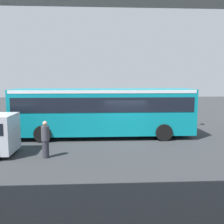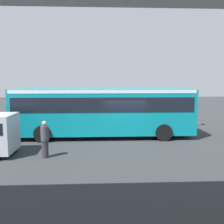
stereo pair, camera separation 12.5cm
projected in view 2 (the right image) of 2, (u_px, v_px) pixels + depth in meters
ground at (124, 139)px, 16.34m from camera, size 80.00×80.00×0.00m
city_bus at (103, 108)px, 16.69m from camera, size 11.54×2.85×3.15m
pedestrian at (45, 140)px, 12.33m from camera, size 0.38×0.38×1.79m
traffic_sign at (194, 103)px, 20.29m from camera, size 0.08×0.60×2.80m
lane_dash_leftmost at (176, 131)px, 18.72m from camera, size 2.00×0.20×0.01m
lane_dash_left at (121, 132)px, 18.52m from camera, size 2.00×0.20×0.01m
lane_dash_centre at (65, 132)px, 18.32m from camera, size 2.00×0.20×0.01m
pedestrian_overpass at (188, 0)px, 4.46m from camera, size 25.73×2.60×6.92m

